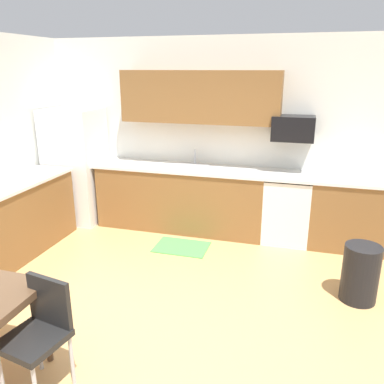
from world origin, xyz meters
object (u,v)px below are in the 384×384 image
object	(u,v)px
refrigerator	(76,166)
trash_bin	(360,273)
chair_near_table	(40,328)
microwave	(293,128)
oven_range	(287,208)

from	to	relation	value
refrigerator	trash_bin	bearing A→B (deg)	-17.47
refrigerator	chair_near_table	size ratio (longest dim) A/B	2.01
microwave	trash_bin	bearing A→B (deg)	-60.52
trash_bin	refrigerator	bearing A→B (deg)	162.53
oven_range	chair_near_table	bearing A→B (deg)	-116.08
refrigerator	oven_range	size ratio (longest dim) A/B	1.88
oven_range	microwave	xyz separation A→B (m)	(0.00, 0.10, 1.07)
refrigerator	oven_range	world-z (taller)	refrigerator
microwave	chair_near_table	xyz separation A→B (m)	(-1.56, -3.29, -1.02)
chair_near_table	trash_bin	distance (m)	3.02
chair_near_table	trash_bin	size ratio (longest dim) A/B	1.42
oven_range	microwave	size ratio (longest dim) A/B	1.69
microwave	trash_bin	world-z (taller)	microwave
oven_range	refrigerator	bearing A→B (deg)	-178.54
refrigerator	microwave	xyz separation A→B (m)	(3.15, 0.18, 0.67)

